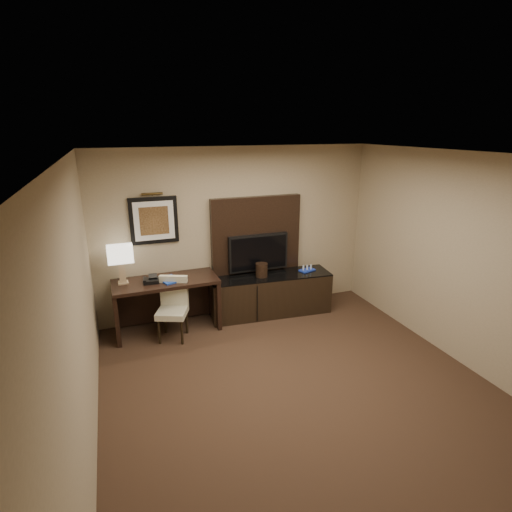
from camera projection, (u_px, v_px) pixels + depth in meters
name	position (u px, v px, depth m)	size (l,w,h in m)	color
floor	(304.00, 396.00, 4.63)	(4.50, 5.00, 0.01)	#322016
ceiling	(315.00, 157.00, 3.80)	(4.50, 5.00, 0.01)	silver
wall_back	(237.00, 232.00, 6.44)	(4.50, 0.01, 2.70)	#9B8969
wall_left	(78.00, 322.00, 3.47)	(0.01, 5.00, 2.70)	#9B8969
wall_right	(471.00, 264.00, 4.95)	(0.01, 5.00, 2.70)	#9B8969
desk	(167.00, 305.00, 6.02)	(1.52, 0.65, 0.82)	black
credenza	(270.00, 294.00, 6.59)	(1.97, 0.55, 0.68)	black
tv_wall_panel	(256.00, 236.00, 6.51)	(1.50, 0.12, 1.30)	black
tv	(258.00, 252.00, 6.50)	(1.00, 0.08, 0.60)	black
artwork	(154.00, 220.00, 5.91)	(0.70, 0.04, 0.70)	black
picture_light	(152.00, 194.00, 5.75)	(0.04, 0.04, 0.30)	#433215
desk_chair	(172.00, 312.00, 5.76)	(0.41, 0.47, 0.85)	beige
table_lamp	(121.00, 266.00, 5.69)	(0.33, 0.19, 0.54)	tan
desk_phone	(151.00, 279.00, 5.78)	(0.22, 0.20, 0.11)	black
blue_folder	(169.00, 280.00, 5.88)	(0.25, 0.34, 0.02)	navy
book	(173.00, 273.00, 5.86)	(0.15, 0.02, 0.21)	#BBB093
ice_bucket	(262.00, 270.00, 6.38)	(0.20, 0.20, 0.22)	black
minibar_tray	(307.00, 268.00, 6.66)	(0.26, 0.15, 0.09)	#1C38B7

